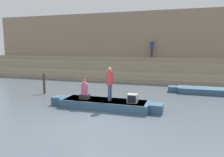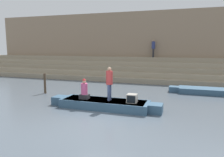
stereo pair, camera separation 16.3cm
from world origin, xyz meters
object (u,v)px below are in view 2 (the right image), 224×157
person_on_steps (153,47)px  person_standing (109,81)px  moored_boat_shore (216,91)px  person_rowing (84,91)px  mooring_post (45,83)px  rowboat_main (104,104)px  tv_set (132,98)px

person_on_steps → person_standing: bearing=110.3°
moored_boat_shore → person_rowing: bearing=-141.6°
moored_boat_shore → mooring_post: 11.04m
rowboat_main → person_rowing: person_rowing is taller
moored_boat_shore → tv_set: bearing=-128.9°
moored_boat_shore → person_standing: bearing=-136.1°
rowboat_main → moored_boat_shore: 7.70m
person_standing → moored_boat_shore: 7.59m
person_standing → mooring_post: person_standing is taller
person_on_steps → mooring_post: bearing=80.2°
rowboat_main → person_on_steps: size_ratio=3.42×
rowboat_main → tv_set: 1.48m
person_rowing → tv_set: person_rowing is taller
tv_set → moored_boat_shore: size_ratio=0.08×
person_rowing → mooring_post: 4.41m
tv_set → person_standing: bearing=-177.2°
person_rowing → person_on_steps: (1.88, 10.91, 2.15)m
person_on_steps → person_rowing: bearing=103.6°
rowboat_main → person_rowing: size_ratio=5.51×
rowboat_main → tv_set: size_ratio=12.12×
tv_set → mooring_post: size_ratio=0.36×
person_rowing → tv_set: size_ratio=2.20×
person_rowing → person_on_steps: size_ratio=0.62×
mooring_post → tv_set: bearing=-18.6°
person_rowing → moored_boat_shore: person_rowing is taller
person_standing → moored_boat_shore: bearing=42.4°
rowboat_main → person_on_steps: person_on_steps is taller
rowboat_main → mooring_post: bearing=157.4°
person_standing → tv_set: bearing=-5.5°
rowboat_main → person_standing: person_standing is taller
rowboat_main → moored_boat_shore: size_ratio=0.96×
person_rowing → moored_boat_shore: (6.72, 5.29, -0.63)m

